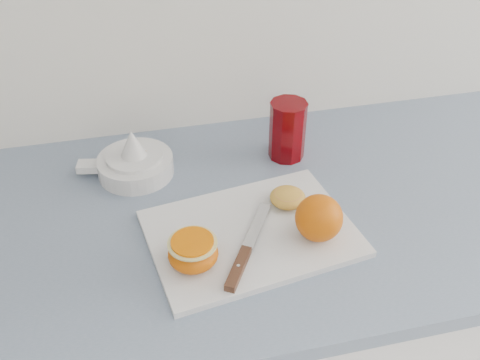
% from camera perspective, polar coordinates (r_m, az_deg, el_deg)
% --- Properties ---
extents(counter, '(2.50, 0.64, 0.89)m').
position_cam_1_polar(counter, '(1.31, -1.66, -18.01)').
color(counter, white).
rests_on(counter, ground).
extents(cutting_board, '(0.38, 0.29, 0.01)m').
position_cam_1_polar(cutting_board, '(0.93, 1.20, -5.70)').
color(cutting_board, silver).
rests_on(cutting_board, counter).
extents(whole_orange, '(0.08, 0.08, 0.08)m').
position_cam_1_polar(whole_orange, '(0.89, 8.42, -4.03)').
color(whole_orange, '#CE540B').
rests_on(whole_orange, cutting_board).
extents(half_orange, '(0.08, 0.08, 0.05)m').
position_cam_1_polar(half_orange, '(0.85, -5.03, -7.70)').
color(half_orange, '#CE540B').
rests_on(half_orange, cutting_board).
extents(squeezed_shell, '(0.07, 0.07, 0.03)m').
position_cam_1_polar(squeezed_shell, '(0.97, 5.11, -1.84)').
color(squeezed_shell, gold).
rests_on(squeezed_shell, cutting_board).
extents(paring_knife, '(0.12, 0.19, 0.01)m').
position_cam_1_polar(paring_knife, '(0.86, 0.20, -8.55)').
color(paring_knife, '#4F2D1D').
rests_on(paring_knife, cutting_board).
extents(citrus_juicer, '(0.19, 0.15, 0.10)m').
position_cam_1_polar(citrus_juicer, '(1.07, -11.22, 1.89)').
color(citrus_juicer, white).
rests_on(citrus_juicer, counter).
extents(red_tumbler, '(0.08, 0.08, 0.12)m').
position_cam_1_polar(red_tumbler, '(1.09, 5.07, 5.12)').
color(red_tumbler, '#620308').
rests_on(red_tumbler, counter).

